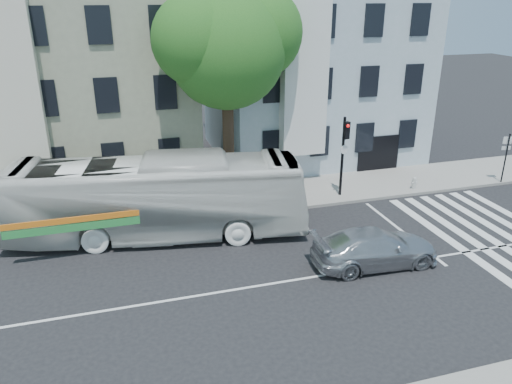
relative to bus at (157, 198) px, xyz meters
name	(u,v)px	position (x,y,z in m)	size (l,w,h in m)	color
ground	(284,282)	(4.00, -5.20, -1.78)	(120.00, 120.00, 0.00)	black
sidewalk_far	(232,200)	(4.00, 2.80, -1.71)	(80.00, 4.00, 0.15)	gray
building_left	(79,78)	(-3.00, 9.80, 3.72)	(12.00, 10.00, 11.00)	gray
building_right	(311,68)	(11.00, 9.80, 3.72)	(12.00, 10.00, 11.00)	#9EB4BD
street_tree	(226,42)	(4.06, 3.54, 6.05)	(7.30, 5.90, 11.10)	#2D2116
bus	(157,198)	(0.00, 0.00, 0.00)	(12.81, 3.00, 3.57)	silver
sedan	(375,248)	(7.83, -4.97, -1.06)	(5.02, 2.04, 1.46)	#BBBCC2
hedge	(79,219)	(-3.39, 1.60, -1.28)	(8.50, 0.84, 0.70)	#316922
traffic_signal	(344,147)	(9.55, 1.63, 0.98)	(0.44, 0.53, 4.28)	black
fire_hydrant	(414,183)	(13.73, 1.39, -1.30)	(0.37, 0.21, 0.66)	#B7B7B2
far_sign_pole	(506,152)	(19.00, 0.94, 0.10)	(0.50, 0.21, 2.76)	black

